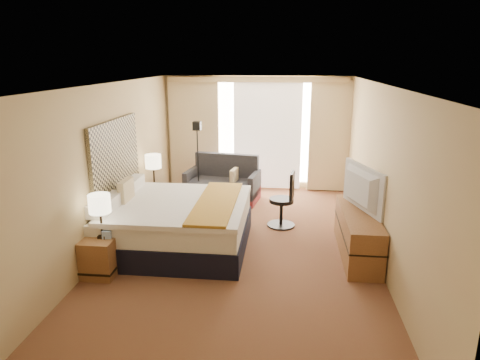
# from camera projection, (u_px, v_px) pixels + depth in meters

# --- Properties ---
(floor) EXTENTS (4.20, 7.00, 0.02)m
(floor) POSITION_uv_depth(u_px,v_px,m) (240.00, 249.00, 6.91)
(floor) COLOR #54181C
(floor) RESTS_ON ground
(ceiling) EXTENTS (4.20, 7.00, 0.02)m
(ceiling) POSITION_uv_depth(u_px,v_px,m) (240.00, 84.00, 6.20)
(ceiling) COLOR silver
(ceiling) RESTS_ON wall_back
(wall_back) EXTENTS (4.20, 0.02, 2.60)m
(wall_back) POSITION_uv_depth(u_px,v_px,m) (257.00, 133.00, 9.91)
(wall_back) COLOR tan
(wall_back) RESTS_ON ground
(wall_front) EXTENTS (4.20, 0.02, 2.60)m
(wall_front) POSITION_uv_depth(u_px,v_px,m) (190.00, 288.00, 3.21)
(wall_front) COLOR tan
(wall_front) RESTS_ON ground
(wall_left) EXTENTS (0.02, 7.00, 2.60)m
(wall_left) POSITION_uv_depth(u_px,v_px,m) (109.00, 167.00, 6.78)
(wall_left) COLOR tan
(wall_left) RESTS_ON ground
(wall_right) EXTENTS (0.02, 7.00, 2.60)m
(wall_right) POSITION_uv_depth(u_px,v_px,m) (381.00, 175.00, 6.34)
(wall_right) COLOR tan
(wall_right) RESTS_ON ground
(headboard) EXTENTS (0.06, 1.85, 1.50)m
(headboard) POSITION_uv_depth(u_px,v_px,m) (116.00, 166.00, 6.97)
(headboard) COLOR black
(headboard) RESTS_ON wall_left
(nightstand_left) EXTENTS (0.45, 0.52, 0.55)m
(nightstand_left) POSITION_uv_depth(u_px,v_px,m) (101.00, 256.00, 6.03)
(nightstand_left) COLOR #975E37
(nightstand_left) RESTS_ON floor
(nightstand_right) EXTENTS (0.45, 0.52, 0.55)m
(nightstand_right) POSITION_uv_depth(u_px,v_px,m) (154.00, 200.00, 8.42)
(nightstand_right) COLOR #975E37
(nightstand_right) RESTS_ON floor
(media_dresser) EXTENTS (0.50, 1.80, 0.70)m
(media_dresser) POSITION_uv_depth(u_px,v_px,m) (358.00, 233.00, 6.62)
(media_dresser) COLOR #975E37
(media_dresser) RESTS_ON floor
(window) EXTENTS (2.30, 0.02, 2.30)m
(window) POSITION_uv_depth(u_px,v_px,m) (267.00, 133.00, 9.84)
(window) COLOR white
(window) RESTS_ON wall_back
(curtains) EXTENTS (4.12, 0.19, 2.56)m
(curtains) POSITION_uv_depth(u_px,v_px,m) (256.00, 129.00, 9.77)
(curtains) COLOR beige
(curtains) RESTS_ON floor
(bed) EXTENTS (2.28, 2.08, 1.11)m
(bed) POSITION_uv_depth(u_px,v_px,m) (175.00, 223.00, 6.89)
(bed) COLOR black
(bed) RESTS_ON floor
(loveseat) EXTENTS (1.64, 1.05, 0.96)m
(loveseat) POSITION_uv_depth(u_px,v_px,m) (223.00, 185.00, 9.28)
(loveseat) COLOR maroon
(loveseat) RESTS_ON floor
(floor_lamp) EXTENTS (0.22, 0.22, 1.72)m
(floor_lamp) POSITION_uv_depth(u_px,v_px,m) (198.00, 146.00, 8.90)
(floor_lamp) COLOR black
(floor_lamp) RESTS_ON floor
(desk_chair) EXTENTS (0.50, 0.50, 1.03)m
(desk_chair) POSITION_uv_depth(u_px,v_px,m) (284.00, 202.00, 7.73)
(desk_chair) COLOR black
(desk_chair) RESTS_ON floor
(lamp_left) EXTENTS (0.30, 0.30, 0.63)m
(lamp_left) POSITION_uv_depth(u_px,v_px,m) (100.00, 205.00, 5.84)
(lamp_left) COLOR black
(lamp_left) RESTS_ON nightstand_left
(lamp_right) EXTENTS (0.31, 0.31, 0.65)m
(lamp_right) POSITION_uv_depth(u_px,v_px,m) (153.00, 162.00, 8.21)
(lamp_right) COLOR black
(lamp_right) RESTS_ON nightstand_right
(tissue_box) EXTENTS (0.14, 0.14, 0.11)m
(tissue_box) POSITION_uv_depth(u_px,v_px,m) (107.00, 234.00, 5.96)
(tissue_box) COLOR #8FAEDE
(tissue_box) RESTS_ON nightstand_left
(telephone) EXTENTS (0.19, 0.15, 0.07)m
(telephone) POSITION_uv_depth(u_px,v_px,m) (157.00, 185.00, 8.34)
(telephone) COLOR black
(telephone) RESTS_ON nightstand_right
(television) EXTENTS (0.54, 1.19, 0.69)m
(television) POSITION_uv_depth(u_px,v_px,m) (357.00, 188.00, 6.55)
(television) COLOR black
(television) RESTS_ON media_dresser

